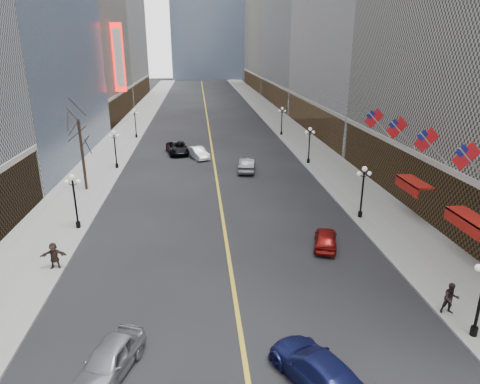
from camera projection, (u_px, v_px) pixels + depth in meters
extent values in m
cube|color=gray|center=(289.00, 130.00, 74.75)|extent=(6.00, 230.00, 0.15)
cube|color=gray|center=(126.00, 133.00, 72.18)|extent=(6.00, 230.00, 0.15)
cube|color=gold|center=(208.00, 122.00, 82.90)|extent=(0.25, 200.00, 0.02)
cube|color=#4C3C33|center=(443.00, 191.00, 35.75)|extent=(2.80, 41.00, 5.00)
cube|color=#4C3C33|center=(318.00, 117.00, 72.46)|extent=(2.80, 35.00, 5.00)
cube|color=#9B9B9E|center=(328.00, 2.00, 102.33)|extent=(26.00, 40.00, 48.00)
cube|color=#4C3C33|center=(278.00, 93.00, 108.22)|extent=(2.80, 39.00, 5.00)
cube|color=#4C3C33|center=(255.00, 80.00, 148.69)|extent=(2.80, 45.00, 5.00)
cube|color=#4C3C33|center=(116.00, 105.00, 86.95)|extent=(2.80, 29.00, 5.00)
cube|color=#4C3C33|center=(138.00, 89.00, 118.95)|extent=(2.80, 37.00, 5.00)
cylinder|color=black|center=(474.00, 331.00, 21.74)|extent=(0.36, 0.36, 0.50)
cylinder|color=black|center=(480.00, 301.00, 21.17)|extent=(0.16, 0.16, 4.00)
sphere|color=white|center=(479.00, 268.00, 20.51)|extent=(0.36, 0.36, 0.36)
cylinder|color=black|center=(360.00, 214.00, 36.80)|extent=(0.36, 0.36, 0.50)
cylinder|color=black|center=(362.00, 195.00, 36.23)|extent=(0.16, 0.16, 4.00)
sphere|color=white|center=(365.00, 169.00, 35.48)|extent=(0.44, 0.44, 0.44)
sphere|color=white|center=(359.00, 174.00, 35.57)|extent=(0.36, 0.36, 0.36)
sphere|color=white|center=(369.00, 173.00, 35.65)|extent=(0.36, 0.36, 0.36)
cylinder|color=black|center=(308.00, 161.00, 53.74)|extent=(0.36, 0.36, 0.50)
cylinder|color=black|center=(309.00, 147.00, 53.17)|extent=(0.16, 0.16, 4.00)
sphere|color=white|center=(310.00, 129.00, 52.42)|extent=(0.44, 0.44, 0.44)
sphere|color=white|center=(306.00, 132.00, 52.51)|extent=(0.36, 0.36, 0.36)
sphere|color=white|center=(313.00, 132.00, 52.60)|extent=(0.36, 0.36, 0.36)
cylinder|color=black|center=(281.00, 133.00, 70.68)|extent=(0.36, 0.36, 0.50)
cylinder|color=black|center=(282.00, 123.00, 70.11)|extent=(0.16, 0.16, 4.00)
sphere|color=white|center=(282.00, 108.00, 69.36)|extent=(0.44, 0.44, 0.44)
sphere|color=white|center=(279.00, 111.00, 69.45)|extent=(0.36, 0.36, 0.36)
sphere|color=white|center=(285.00, 111.00, 69.54)|extent=(0.36, 0.36, 0.36)
cylinder|color=black|center=(78.00, 225.00, 34.63)|extent=(0.36, 0.36, 0.50)
cylinder|color=black|center=(76.00, 204.00, 34.06)|extent=(0.16, 0.16, 4.00)
sphere|color=white|center=(72.00, 177.00, 33.31)|extent=(0.44, 0.44, 0.44)
sphere|color=white|center=(67.00, 182.00, 33.40)|extent=(0.36, 0.36, 0.36)
sphere|color=white|center=(78.00, 182.00, 33.48)|extent=(0.36, 0.36, 0.36)
cylinder|color=black|center=(117.00, 166.00, 51.57)|extent=(0.36, 0.36, 0.50)
cylinder|color=black|center=(116.00, 152.00, 51.00)|extent=(0.16, 0.16, 4.00)
sphere|color=white|center=(114.00, 133.00, 50.25)|extent=(0.44, 0.44, 0.44)
sphere|color=white|center=(110.00, 136.00, 50.34)|extent=(0.36, 0.36, 0.36)
sphere|color=white|center=(118.00, 136.00, 50.42)|extent=(0.36, 0.36, 0.36)
cylinder|color=black|center=(136.00, 136.00, 68.51)|extent=(0.36, 0.36, 0.50)
cylinder|color=black|center=(136.00, 125.00, 67.94)|extent=(0.16, 0.16, 4.00)
sphere|color=white|center=(134.00, 111.00, 67.19)|extent=(0.44, 0.44, 0.44)
sphere|color=white|center=(132.00, 113.00, 67.28)|extent=(0.36, 0.36, 0.36)
sphere|color=white|center=(138.00, 113.00, 67.36)|extent=(0.36, 0.36, 0.36)
cylinder|color=#B2B2B7|center=(474.00, 166.00, 27.56)|extent=(2.49, 0.12, 2.49)
cube|color=red|center=(466.00, 156.00, 27.28)|extent=(1.94, 0.04, 1.94)
cube|color=navy|center=(462.00, 151.00, 27.14)|extent=(0.88, 0.06, 0.88)
cylinder|color=#B2B2B7|center=(434.00, 148.00, 32.26)|extent=(2.49, 0.12, 2.49)
cube|color=red|center=(426.00, 140.00, 31.99)|extent=(1.94, 0.04, 1.94)
cube|color=navy|center=(423.00, 135.00, 31.84)|extent=(0.88, 0.06, 0.88)
cylinder|color=#B2B2B7|center=(403.00, 135.00, 36.97)|extent=(2.49, 0.12, 2.49)
cube|color=red|center=(397.00, 128.00, 36.70)|extent=(1.94, 0.04, 1.94)
cube|color=navy|center=(393.00, 124.00, 36.55)|extent=(0.88, 0.06, 0.88)
cylinder|color=#B2B2B7|center=(380.00, 125.00, 41.67)|extent=(2.49, 0.12, 2.49)
cube|color=red|center=(374.00, 118.00, 41.40)|extent=(1.94, 0.04, 1.94)
cube|color=navy|center=(371.00, 115.00, 41.26)|extent=(0.88, 0.06, 0.88)
cube|color=maroon|center=(472.00, 217.00, 28.77)|extent=(1.40, 4.00, 0.15)
cube|color=maroon|center=(461.00, 223.00, 28.84)|extent=(0.10, 4.00, 0.90)
cube|color=maroon|center=(414.00, 182.00, 36.30)|extent=(1.40, 4.00, 0.15)
cube|color=maroon|center=(406.00, 186.00, 36.37)|extent=(0.10, 4.00, 0.90)
cube|color=red|center=(119.00, 58.00, 77.54)|extent=(2.00, 0.50, 12.00)
cube|color=white|center=(119.00, 58.00, 77.54)|extent=(1.40, 0.55, 10.00)
cylinder|color=#2D231C|center=(83.00, 155.00, 42.79)|extent=(0.28, 0.28, 7.20)
imported|color=#96989D|center=(109.00, 360.00, 19.17)|extent=(3.23, 4.90, 1.55)
imported|color=silver|center=(198.00, 153.00, 56.27)|extent=(3.22, 4.83, 1.50)
imported|color=black|center=(178.00, 148.00, 58.68)|extent=(3.75, 6.20, 1.61)
imported|color=#131848|center=(318.00, 370.00, 18.61)|extent=(4.26, 5.84, 1.57)
imported|color=maroon|center=(326.00, 239.00, 31.46)|extent=(2.72, 4.32, 1.37)
imported|color=#43484A|center=(247.00, 164.00, 50.47)|extent=(2.60, 5.33, 1.68)
imported|color=black|center=(451.00, 299.00, 23.34)|extent=(0.96, 0.63, 1.83)
imported|color=#34241D|center=(54.00, 255.00, 28.16)|extent=(1.70, 0.56, 1.81)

